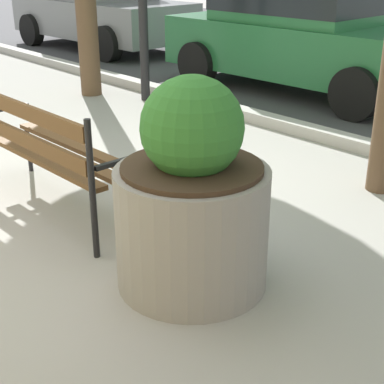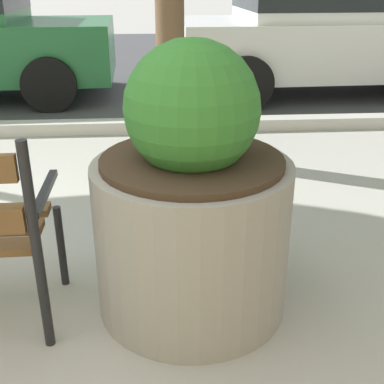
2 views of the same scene
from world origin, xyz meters
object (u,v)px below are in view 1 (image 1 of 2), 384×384
at_px(concrete_planter, 192,203).
at_px(parked_car_grey, 99,5).
at_px(parked_car_green, 305,31).
at_px(park_bench, 44,144).

bearing_deg(concrete_planter, parked_car_grey, 149.70).
bearing_deg(parked_car_green, park_bench, -75.08).
distance_m(parked_car_grey, parked_car_green, 5.16).
distance_m(park_bench, parked_car_green, 4.96).
bearing_deg(concrete_planter, parked_car_green, 121.10).
relative_size(parked_car_grey, parked_car_green, 1.00).
bearing_deg(parked_car_green, parked_car_grey, 180.00).
height_order(park_bench, parked_car_green, parked_car_green).
distance_m(park_bench, concrete_planter, 1.54).
height_order(concrete_planter, parked_car_grey, parked_car_grey).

